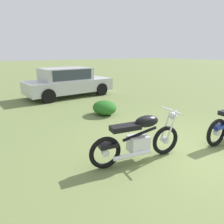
# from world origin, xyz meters

# --- Properties ---
(ground_plane) EXTENTS (120.00, 120.00, 0.00)m
(ground_plane) POSITION_xyz_m (0.00, 0.00, 0.00)
(ground_plane) COLOR olive
(motorcycle_black) EXTENTS (2.03, 0.71, 1.02)m
(motorcycle_black) POSITION_xyz_m (-1.33, 0.34, 0.48)
(motorcycle_black) COLOR black
(motorcycle_black) RESTS_ON ground
(car_silver) EXTENTS (4.31, 2.05, 1.43)m
(car_silver) POSITION_xyz_m (0.09, 7.26, 0.80)
(car_silver) COLOR #B2B5BA
(car_silver) RESTS_ON ground
(shrub_low) EXTENTS (0.83, 0.91, 0.51)m
(shrub_low) POSITION_xyz_m (-0.12, 3.49, 0.26)
(shrub_low) COLOR #235F1E
(shrub_low) RESTS_ON ground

